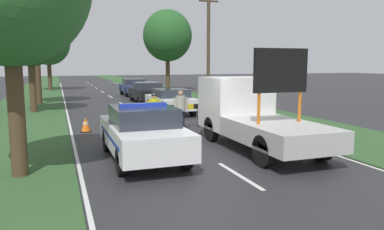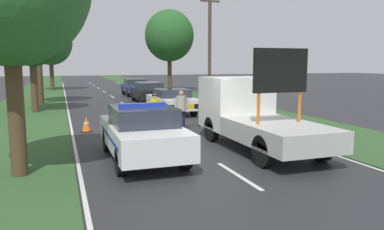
{
  "view_description": "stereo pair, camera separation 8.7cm",
  "coord_description": "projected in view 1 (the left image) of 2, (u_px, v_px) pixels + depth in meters",
  "views": [
    {
      "loc": [
        -4.19,
        -10.56,
        2.78
      ],
      "look_at": [
        -0.05,
        0.93,
        1.1
      ],
      "focal_mm": 35.0,
      "sensor_mm": 36.0,
      "label": 1
    },
    {
      "loc": [
        -4.11,
        -10.59,
        2.78
      ],
      "look_at": [
        -0.05,
        0.93,
        1.1
      ],
      "focal_mm": 35.0,
      "sensor_mm": 36.0,
      "label": 2
    }
  ],
  "objects": [
    {
      "name": "ground_plane",
      "position": [
        204.0,
        154.0,
        11.63
      ],
      "size": [
        160.0,
        160.0,
        0.0
      ],
      "primitive_type": "plane",
      "color": "#28282B"
    },
    {
      "name": "lane_markings",
      "position": [
        122.0,
        103.0,
        26.22
      ],
      "size": [
        7.58,
        62.54,
        0.01
      ],
      "color": "silver",
      "rests_on": "ground"
    },
    {
      "name": "grass_verge_left",
      "position": [
        32.0,
        100.0,
        28.24
      ],
      "size": [
        4.36,
        120.0,
        0.03
      ],
      "color": "#2D5128",
      "rests_on": "ground"
    },
    {
      "name": "grass_verge_right",
      "position": [
        183.0,
        96.0,
        32.29
      ],
      "size": [
        4.36,
        120.0,
        0.03
      ],
      "color": "#2D5128",
      "rests_on": "ground"
    },
    {
      "name": "police_car",
      "position": [
        143.0,
        132.0,
        10.86
      ],
      "size": [
        1.93,
        4.63,
        1.67
      ],
      "rotation": [
        0.0,
        0.0,
        0.09
      ],
      "color": "white",
      "rests_on": "ground"
    },
    {
      "name": "work_truck",
      "position": [
        250.0,
        113.0,
        12.66
      ],
      "size": [
        2.13,
        5.81,
        3.22
      ],
      "rotation": [
        0.0,
        0.0,
        3.2
      ],
      "color": "white",
      "rests_on": "ground"
    },
    {
      "name": "road_barrier",
      "position": [
        168.0,
        109.0,
        15.98
      ],
      "size": [
        3.48,
        0.08,
        1.02
      ],
      "rotation": [
        0.0,
        0.0,
        0.05
      ],
      "color": "black",
      "rests_on": "ground"
    },
    {
      "name": "police_officer",
      "position": [
        154.0,
        110.0,
        15.07
      ],
      "size": [
        0.57,
        0.36,
        1.58
      ],
      "rotation": [
        0.0,
        0.0,
        3.16
      ],
      "color": "#191E38",
      "rests_on": "ground"
    },
    {
      "name": "pedestrian_civilian",
      "position": [
        181.0,
        107.0,
        15.47
      ],
      "size": [
        0.6,
        0.38,
        1.68
      ],
      "rotation": [
        0.0,
        0.0,
        0.48
      ],
      "color": "#191E38",
      "rests_on": "ground"
    },
    {
      "name": "traffic_cone_near_police",
      "position": [
        226.0,
        122.0,
        16.06
      ],
      "size": [
        0.42,
        0.42,
        0.58
      ],
      "color": "black",
      "rests_on": "ground"
    },
    {
      "name": "traffic_cone_centre_front",
      "position": [
        152.0,
        128.0,
        14.56
      ],
      "size": [
        0.42,
        0.42,
        0.59
      ],
      "color": "black",
      "rests_on": "ground"
    },
    {
      "name": "traffic_cone_near_truck",
      "position": [
        214.0,
        117.0,
        17.29
      ],
      "size": [
        0.52,
        0.52,
        0.71
      ],
      "color": "black",
      "rests_on": "ground"
    },
    {
      "name": "traffic_cone_behind_barrier",
      "position": [
        86.0,
        124.0,
        15.35
      ],
      "size": [
        0.44,
        0.44,
        0.61
      ],
      "color": "black",
      "rests_on": "ground"
    },
    {
      "name": "queued_car_van_white",
      "position": [
        171.0,
        100.0,
        20.92
      ],
      "size": [
        1.94,
        4.26,
        1.38
      ],
      "rotation": [
        0.0,
        0.0,
        3.14
      ],
      "color": "silver",
      "rests_on": "ground"
    },
    {
      "name": "queued_car_sedan_black",
      "position": [
        147.0,
        92.0,
        26.99
      ],
      "size": [
        1.9,
        4.66,
        1.45
      ],
      "rotation": [
        0.0,
        0.0,
        3.14
      ],
      "color": "black",
      "rests_on": "ground"
    },
    {
      "name": "queued_car_hatch_blue",
      "position": [
        134.0,
        87.0,
        32.79
      ],
      "size": [
        1.91,
        4.13,
        1.45
      ],
      "rotation": [
        0.0,
        0.0,
        3.14
      ],
      "color": "navy",
      "rests_on": "ground"
    },
    {
      "name": "roadside_tree_near_left",
      "position": [
        48.0,
        43.0,
        38.42
      ],
      "size": [
        4.4,
        4.4,
        7.24
      ],
      "color": "#4C3823",
      "rests_on": "ground"
    },
    {
      "name": "roadside_tree_mid_left",
      "position": [
        30.0,
        34.0,
        20.79
      ],
      "size": [
        3.45,
        3.45,
        6.25
      ],
      "color": "#4C3823",
      "rests_on": "ground"
    },
    {
      "name": "roadside_tree_mid_right",
      "position": [
        35.0,
        18.0,
        24.77
      ],
      "size": [
        3.66,
        3.66,
        7.77
      ],
      "color": "#4C3823",
      "rests_on": "ground"
    },
    {
      "name": "roadside_tree_far_left",
      "position": [
        167.0,
        36.0,
        37.38
      ],
      "size": [
        4.89,
        4.89,
        8.12
      ],
      "color": "#4C3823",
      "rests_on": "ground"
    },
    {
      "name": "utility_pole",
      "position": [
        208.0,
        48.0,
        22.32
      ],
      "size": [
        1.2,
        0.2,
        7.14
      ],
      "color": "#473828",
      "rests_on": "ground"
    }
  ]
}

